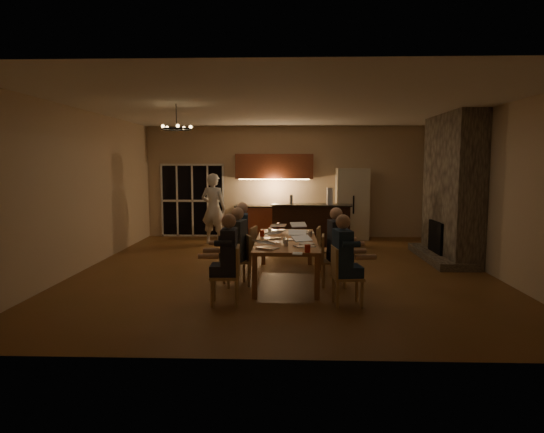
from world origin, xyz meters
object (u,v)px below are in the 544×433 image
Objects in this scene: chair_left_far at (244,249)px; chair_right_mid at (334,261)px; person_right_mid at (336,247)px; plate_far at (307,233)px; chair_left_near at (225,275)px; can_silver at (286,243)px; bar_blender at (330,196)px; chair_left_mid at (236,260)px; bar_bottle at (291,199)px; chandelier at (177,129)px; laptop_c at (271,232)px; redcup_near at (308,249)px; refrigerator at (352,204)px; person_right_near at (342,260)px; mug_front at (285,241)px; chair_right_near at (348,276)px; chair_right_far at (329,250)px; person_left_near at (229,259)px; plate_near at (307,244)px; laptop_d at (297,234)px; laptop_b at (305,240)px; person_left_far at (242,237)px; laptop_f at (300,226)px; plate_left at (265,247)px; laptop_a at (268,242)px; bar_island at (312,225)px; dining_table at (286,259)px; laptop_e at (277,225)px; mug_mid at (293,232)px; person_left_mid at (238,247)px; can_cola at (278,226)px; can_right at (310,234)px.

chair_left_far is 1.00× the size of chair_right_mid.
person_right_mid is 5.01× the size of plate_far.
chair_left_near is 1.30m from can_silver.
bar_blender is (0.26, 4.17, 0.85)m from chair_right_mid.
bar_bottle is (0.98, 4.37, 0.76)m from chair_left_mid.
chandelier is 2.55m from laptop_c.
chair_left_near is 3.23× the size of plate_far.
redcup_near is (1.26, 0.30, 0.37)m from chair_left_near.
person_right_mid is at bearing 20.12° from can_silver.
can_silver is at bearing 41.99° from chair_left_far.
chandelier is at bearing -51.47° from chair_left_far.
refrigerator is 1.45× the size of person_right_near.
chair_right_near is at bearing -49.84° from mug_front.
person_left_near is at bearing 153.10° from chair_right_far.
laptop_c is 0.90m from plate_near.
refrigerator is 2.25× the size of chair_left_near.
laptop_d is at bearing 60.62° from mug_front.
mug_front is at bearing 82.71° from person_right_mid.
person_right_mid is 13.80× the size of mug_front.
refrigerator is 6.25× the size of laptop_b.
person_left_far is 5.75× the size of bar_bottle.
chair_left_mid is at bearing -138.23° from laptop_f.
person_left_near is 1.40m from mug_front.
mug_front is 1.34m from plate_far.
refrigerator is at bearing 159.65° from chair_left_far.
plate_left is at bearing -152.10° from plate_near.
chair_right_near is at bearing -42.05° from can_silver.
person_right_near is 1.33m from laptop_a.
plate_far is at bearing 7.41° from chair_right_near.
chair_left_far is at bearing -107.35° from bar_island.
mug_front is at bearing 152.41° from chair_right_far.
redcup_near is at bearing 42.35° from chair_left_far.
laptop_e is at bearing 99.44° from dining_table.
person_right_mid reaches higher than chair_right_far.
mug_mid is 1.41m from can_silver.
laptop_d is 2.67× the size of can_silver.
person_left_near is at bearing 77.37° from laptop_a.
person_left_mid reaches higher than bar_bottle.
laptop_b is 2.67× the size of can_cola.
laptop_a is 1.00× the size of laptop_f.
person_left_far is at bearing -130.68° from bar_blender.
bar_island is 2.35× the size of chair_left_near.
chair_right_far is 2.02m from redcup_near.
chair_right_far is 7.42× the size of can_silver.
person_left_mid reaches higher than mug_mid.
person_left_near is 1.60m from plate_near.
plate_left is (-1.18, -1.53, 0.31)m from chair_right_far.
chair_left_near is at bearing -125.82° from can_right.
can_cola is (1.81, 1.36, -1.94)m from chandelier.
laptop_e is (0.65, 0.49, 0.42)m from chair_left_far.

